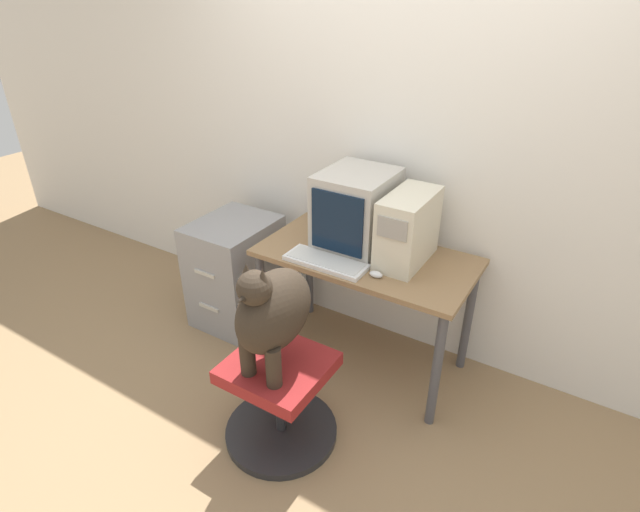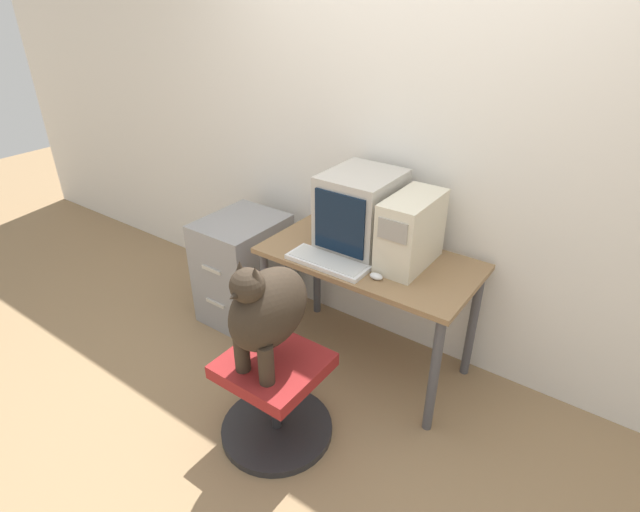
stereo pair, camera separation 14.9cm
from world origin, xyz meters
The scene contains 10 objects.
ground_plane centered at (0.00, 0.00, 0.00)m, with size 12.00×12.00×0.00m, color #937551.
wall_back centered at (0.00, 0.69, 1.30)m, with size 8.00×0.05×2.60m.
desk centered at (0.00, 0.31, 0.63)m, with size 1.19×0.62×0.74m.
crt_monitor centered at (-0.12, 0.39, 0.95)m, with size 0.37×0.44×0.43m.
pc_tower centered at (0.21, 0.37, 0.93)m, with size 0.21×0.42×0.38m.
keyboard centered at (-0.14, 0.10, 0.75)m, with size 0.45×0.17×0.03m.
computer_mouse centered at (0.15, 0.12, 0.75)m, with size 0.07×0.04×0.03m.
office_chair centered at (-0.08, -0.43, 0.24)m, with size 0.58×0.58×0.48m.
dog centered at (-0.08, -0.46, 0.79)m, with size 0.26×0.45×0.59m.
filing_cabinet centered at (-0.94, 0.26, 0.36)m, with size 0.46×0.56×0.72m.
Camera 2 is at (1.18, -1.80, 2.07)m, focal length 28.00 mm.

